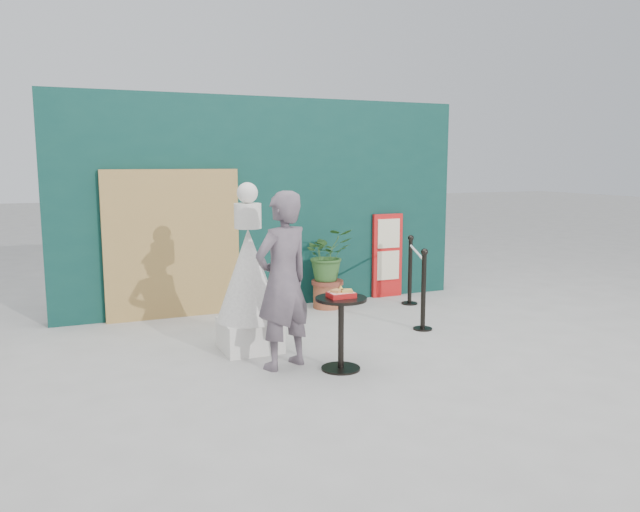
# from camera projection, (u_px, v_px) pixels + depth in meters

# --- Properties ---
(ground) EXTENTS (60.00, 60.00, 0.00)m
(ground) POSITION_uv_depth(u_px,v_px,m) (366.00, 368.00, 6.38)
(ground) COLOR #ADAAA5
(ground) RESTS_ON ground
(back_wall) EXTENTS (6.00, 0.30, 3.00)m
(back_wall) POSITION_uv_depth(u_px,v_px,m) (267.00, 203.00, 9.02)
(back_wall) COLOR #0B312C
(back_wall) RESTS_ON ground
(bamboo_fence) EXTENTS (1.80, 0.08, 2.00)m
(bamboo_fence) POSITION_uv_depth(u_px,v_px,m) (173.00, 244.00, 8.35)
(bamboo_fence) COLOR tan
(bamboo_fence) RESTS_ON ground
(woman) EXTENTS (0.77, 0.64, 1.81)m
(woman) POSITION_uv_depth(u_px,v_px,m) (283.00, 281.00, 6.30)
(woman) COLOR #685963
(woman) RESTS_ON ground
(menu_board) EXTENTS (0.50, 0.07, 1.30)m
(menu_board) POSITION_uv_depth(u_px,v_px,m) (387.00, 256.00, 9.71)
(menu_board) COLOR red
(menu_board) RESTS_ON ground
(statue) EXTENTS (0.73, 0.73, 1.88)m
(statue) POSITION_uv_depth(u_px,v_px,m) (249.00, 283.00, 6.92)
(statue) COLOR silver
(statue) RESTS_ON ground
(cafe_table) EXTENTS (0.52, 0.52, 0.75)m
(cafe_table) POSITION_uv_depth(u_px,v_px,m) (341.00, 322.00, 6.28)
(cafe_table) COLOR black
(cafe_table) RESTS_ON ground
(food_basket) EXTENTS (0.26, 0.19, 0.11)m
(food_basket) POSITION_uv_depth(u_px,v_px,m) (341.00, 294.00, 6.24)
(food_basket) COLOR #B31313
(food_basket) RESTS_ON cafe_table
(planter) EXTENTS (0.68, 0.59, 1.16)m
(planter) POSITION_uv_depth(u_px,v_px,m) (327.00, 262.00, 8.95)
(planter) COLOR #985431
(planter) RESTS_ON ground
(stanchion_barrier) EXTENTS (0.84, 1.54, 1.03)m
(stanchion_barrier) POSITION_uv_depth(u_px,v_px,m) (416.00, 280.00, 8.50)
(stanchion_barrier) COLOR black
(stanchion_barrier) RESTS_ON ground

